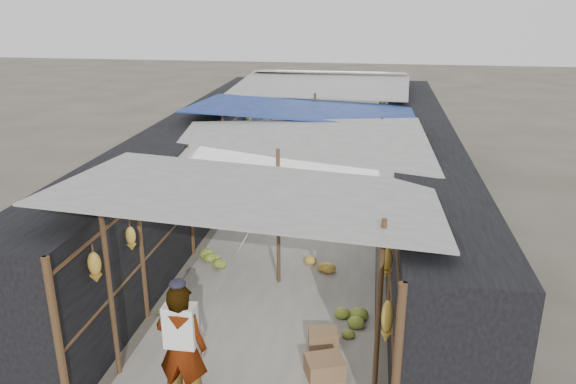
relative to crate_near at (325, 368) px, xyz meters
The scene contains 13 objects.
aisle_slab 6.24m from the crate_near, 100.23° to the left, with size 3.60×16.00×0.02m, color #9E998E.
stall_left 7.29m from the crate_near, 121.81° to the left, with size 1.40×15.00×2.30m, color black.
stall_right 6.42m from the crate_near, 75.46° to the left, with size 1.40×15.00×2.30m, color black.
crate_near is the anchor object (origin of this frame).
crate_mid 0.75m from the crate_near, 97.08° to the left, with size 0.44×0.36×0.27m, color olive.
crate_back 12.11m from the crate_near, 100.16° to the left, with size 0.49×0.40×0.31m, color olive.
black_basin 10.78m from the crate_near, 87.01° to the left, with size 0.66×0.66×0.20m, color black.
vendor_elderly 2.08m from the crate_near, 153.82° to the right, with size 0.65×0.43×1.79m, color silver.
shopper_blue 6.91m from the crate_near, 105.81° to the left, with size 0.88×0.69×1.82m, color navy.
vendor_seated 8.11m from the crate_near, 86.15° to the left, with size 0.63×0.36×0.98m, color #504945.
market_canopy 6.95m from the crate_near, 99.47° to the left, with size 5.62×15.20×2.77m.
hanging_bananas 6.31m from the crate_near, 99.89° to the left, with size 3.95×14.36×0.85m.
floor_bananas 5.93m from the crate_near, 102.59° to the left, with size 3.83×10.38×0.34m.
Camera 1 is at (1.61, -6.27, 5.10)m, focal length 35.00 mm.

